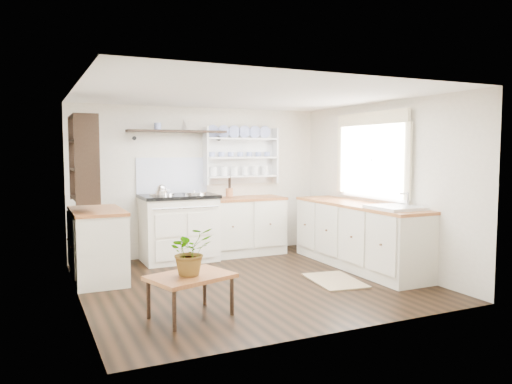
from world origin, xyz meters
TOP-DOWN VIEW (x-y plane):
  - floor at (0.00, 0.00)m, footprint 4.00×3.80m
  - wall_back at (0.00, 1.90)m, footprint 4.00×0.02m
  - wall_right at (2.00, 0.00)m, footprint 0.02×3.80m
  - wall_left at (-2.00, 0.00)m, footprint 0.02×3.80m
  - ceiling at (0.00, 0.00)m, footprint 4.00×3.80m
  - window at (1.95, 0.15)m, footprint 0.08×1.55m
  - aga_cooker at (-0.46, 1.57)m, footprint 1.10×0.76m
  - back_cabinets at (0.60, 1.60)m, footprint 1.27×0.63m
  - right_cabinets at (1.70, 0.10)m, footprint 0.62×2.43m
  - belfast_sink at (1.70, -0.65)m, footprint 0.55×0.60m
  - left_cabinets at (-1.70, 0.90)m, footprint 0.62×1.13m
  - plate_rack at (0.65, 1.86)m, footprint 1.20×0.22m
  - high_shelf at (-0.40, 1.78)m, footprint 1.50×0.29m
  - left_shelving at (-1.84, 0.90)m, footprint 0.28×0.80m
  - kettle at (-0.74, 1.45)m, footprint 0.18×0.18m
  - utensil_crock at (0.40, 1.68)m, footprint 0.11×0.11m
  - center_table at (-1.06, -0.94)m, footprint 0.91×0.76m
  - potted_plant at (-1.06, -0.94)m, footprint 0.46×0.41m
  - floor_rug at (0.98, -0.41)m, footprint 0.65×0.91m

SIDE VIEW (x-z plane):
  - floor at x=0.00m, z-range -0.01..0.01m
  - floor_rug at x=0.98m, z-range 0.00..0.02m
  - center_table at x=-1.06m, z-range 0.16..0.59m
  - right_cabinets at x=1.70m, z-range 0.01..0.91m
  - left_cabinets at x=-1.70m, z-range 0.01..0.91m
  - back_cabinets at x=0.60m, z-range 0.01..0.91m
  - aga_cooker at x=-0.46m, z-range -0.01..1.01m
  - potted_plant at x=-1.06m, z-range 0.42..0.89m
  - belfast_sink at x=1.70m, z-range 0.58..1.03m
  - utensil_crock at x=0.40m, z-range 0.91..1.04m
  - kettle at x=-0.74m, z-range 0.93..1.14m
  - wall_back at x=0.00m, z-range 0.00..2.30m
  - wall_right at x=2.00m, z-range 0.00..2.30m
  - wall_left at x=-2.00m, z-range 0.00..2.30m
  - left_shelving at x=-1.84m, z-range 1.02..2.08m
  - plate_rack at x=0.65m, z-range 1.11..2.01m
  - window at x=1.95m, z-range 0.95..2.17m
  - high_shelf at x=-0.40m, z-range 1.83..1.99m
  - ceiling at x=0.00m, z-range 2.29..2.30m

